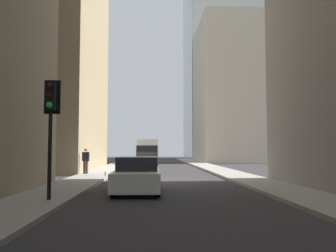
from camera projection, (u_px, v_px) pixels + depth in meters
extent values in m
plane|color=#302D30|center=(167.00, 180.00, 20.26)|extent=(135.00, 135.00, 0.00)
cube|color=gray|center=(86.00, 179.00, 20.08)|extent=(90.00, 2.20, 0.14)
cube|color=gray|center=(245.00, 178.00, 20.45)|extent=(90.00, 2.20, 0.14)
cube|color=beige|center=(234.00, 93.00, 50.51)|extent=(13.71, 10.00, 19.39)
cube|color=#9E8966|center=(39.00, 27.00, 30.90)|extent=(14.53, 10.00, 24.57)
cube|color=#ADBCB7|center=(223.00, 14.00, 68.46)|extent=(17.05, 14.00, 55.13)
cube|color=silver|center=(148.00, 151.00, 41.16)|extent=(4.60, 2.25, 2.60)
cube|color=#38383D|center=(147.00, 154.00, 37.94)|extent=(1.90, 2.25, 1.90)
cube|color=black|center=(147.00, 149.00, 37.98)|extent=(1.92, 2.09, 0.64)
cylinder|color=black|center=(156.00, 162.00, 37.93)|extent=(0.88, 0.28, 0.88)
cylinder|color=black|center=(138.00, 162.00, 37.85)|extent=(0.88, 0.28, 0.88)
cylinder|color=black|center=(156.00, 160.00, 42.52)|extent=(0.88, 0.28, 0.88)
cylinder|color=black|center=(139.00, 160.00, 42.44)|extent=(0.88, 0.28, 0.88)
cube|color=silver|center=(137.00, 179.00, 14.27)|extent=(4.30, 1.78, 0.70)
cube|color=black|center=(137.00, 163.00, 14.51)|extent=(2.10, 1.58, 0.54)
cylinder|color=black|center=(157.00, 188.00, 12.94)|extent=(0.64, 0.22, 0.64)
cylinder|color=black|center=(114.00, 188.00, 12.88)|extent=(0.64, 0.22, 0.64)
cylinder|color=black|center=(156.00, 181.00, 15.64)|extent=(0.64, 0.22, 0.64)
cylinder|color=black|center=(120.00, 182.00, 15.57)|extent=(0.64, 0.22, 0.64)
cylinder|color=black|center=(50.00, 155.00, 11.32)|extent=(0.12, 0.12, 2.81)
cube|color=black|center=(51.00, 96.00, 11.44)|extent=(0.28, 0.32, 0.90)
cube|color=black|center=(52.00, 97.00, 11.59)|extent=(0.03, 0.52, 1.10)
sphere|color=black|center=(50.00, 86.00, 11.30)|extent=(0.20, 0.20, 0.20)
sphere|color=black|center=(50.00, 96.00, 11.28)|extent=(0.20, 0.20, 0.20)
sphere|color=green|center=(49.00, 105.00, 11.26)|extent=(0.20, 0.20, 0.20)
cylinder|color=#473D33|center=(87.00, 167.00, 23.44)|extent=(0.16, 0.16, 0.82)
cylinder|color=#473D33|center=(84.00, 167.00, 23.44)|extent=(0.16, 0.16, 0.82)
cube|color=#232328|center=(86.00, 156.00, 23.49)|extent=(0.26, 0.44, 0.59)
sphere|color=#936B4C|center=(86.00, 150.00, 23.51)|extent=(0.22, 0.22, 0.22)
cylinder|color=#236033|center=(105.00, 174.00, 21.43)|extent=(0.07, 0.07, 0.20)
cylinder|color=#236033|center=(105.00, 172.00, 21.44)|extent=(0.03, 0.03, 0.07)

